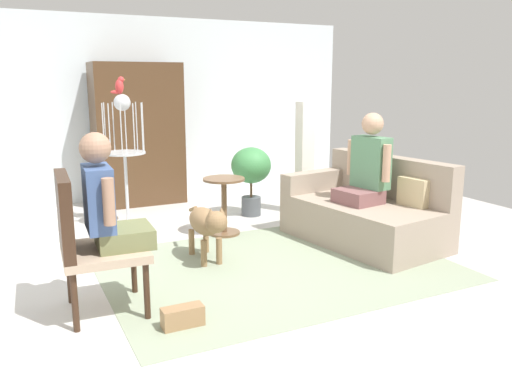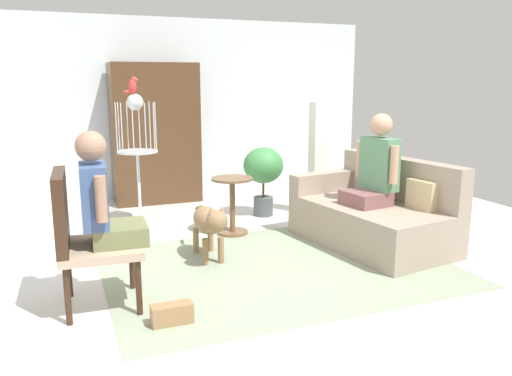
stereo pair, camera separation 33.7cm
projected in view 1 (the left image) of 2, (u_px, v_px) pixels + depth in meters
The scene contains 15 objects.
ground_plane at pixel (257, 266), 4.68m from camera, with size 7.85×7.85×0.00m, color beige.
back_wall at pixel (154, 108), 7.35m from camera, with size 5.96×0.12×2.50m, color silver.
area_rug at pixel (277, 266), 4.67m from camera, with size 3.03×2.24×0.01m, color gray.
couch at pixel (366, 213), 5.37m from camera, with size 1.18×1.73×0.87m.
armchair at pixel (84, 235), 3.62m from camera, with size 0.61×0.63×1.03m.
person_on_couch at pixel (367, 167), 5.23m from camera, with size 0.50×0.55×0.90m.
person_on_armchair at pixel (107, 203), 3.63m from camera, with size 0.48×0.54×0.83m.
round_end_table at pixel (224, 202), 5.57m from camera, with size 0.45×0.45×0.63m.
dog at pixel (207, 223), 4.73m from camera, with size 0.26×0.85×0.57m.
bird_cage_stand at pixel (125, 153), 5.80m from camera, with size 0.46×0.46×1.50m.
parrot at pixel (119, 86), 5.64m from camera, with size 0.17×0.10×0.19m.
potted_plant at pixel (251, 170), 6.32m from camera, with size 0.49×0.49×0.85m.
column_lamp at pixel (305, 159), 6.43m from camera, with size 0.20×0.20×1.39m.
armoire_cabinet at pixel (138, 134), 6.90m from camera, with size 1.15×0.56×1.87m, color #4C331E.
handbag at pixel (183, 317), 3.52m from camera, with size 0.29×0.12×0.14m, color #99724C.
Camera 1 is at (-1.96, -3.98, 1.66)m, focal length 36.24 mm.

